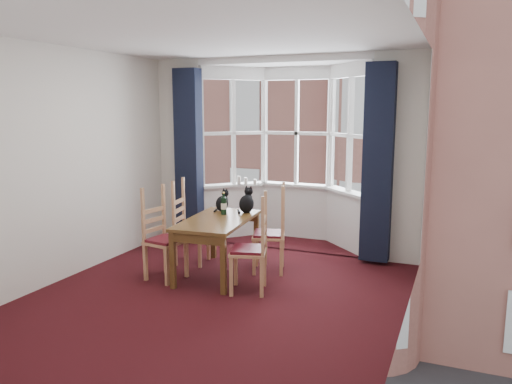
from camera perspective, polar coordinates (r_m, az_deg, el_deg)
The scene contains 23 objects.
floor at distance 5.56m, azimuth -5.34°, elevation -12.38°, with size 4.50×4.50×0.00m, color black.
ceiling at distance 5.20m, azimuth -5.85°, elevation 17.55°, with size 4.50×4.50×0.00m, color white.
wall_left at distance 6.38m, azimuth -21.67°, elevation 2.85°, with size 4.50×4.50×0.00m, color silver.
wall_right at distance 4.61m, azimuth 16.91°, elevation 0.74°, with size 4.50×4.50×0.00m, color silver.
wall_near at distance 3.41m, azimuth -23.65°, elevation -2.72°, with size 4.00×4.00×0.00m, color silver.
wall_back_pier_left at distance 7.95m, azimuth -8.48°, elevation 4.66°, with size 0.70×0.12×2.80m, color silver.
wall_back_pier_right at distance 6.87m, azimuth 15.91°, elevation 3.61°, with size 0.70×0.12×2.80m, color silver.
bay_window at distance 7.72m, azimuth 4.08°, elevation 4.59°, with size 2.76×0.94×2.80m.
curtain_left at distance 7.69m, azimuth -7.69°, elevation 4.13°, with size 0.38×0.22×2.60m, color black.
curtain_right at distance 6.73m, azimuth 13.76°, elevation 3.15°, with size 0.38×0.22×2.60m, color black.
dining_table at distance 6.23m, azimuth -4.41°, elevation -3.88°, with size 0.85×1.42×0.72m.
chair_left_near at distance 6.24m, azimuth -10.92°, elevation -5.45°, with size 0.46×0.48×0.92m.
chair_left_far at distance 6.79m, azimuth -8.07°, elevation -4.14°, with size 0.46×0.48×0.92m.
chair_right_near at distance 5.68m, azimuth 0.03°, elevation -6.81°, with size 0.50×0.52×0.92m.
chair_right_far at distance 6.37m, azimuth 2.28°, elevation -4.98°, with size 0.51×0.52×0.92m.
cat_left at distance 6.66m, azimuth -3.85°, elevation -1.17°, with size 0.19×0.24×0.30m.
cat_right at distance 6.54m, azimuth -1.06°, elevation -1.18°, with size 0.20×0.27×0.36m.
wine_bottle at distance 6.43m, azimuth -3.70°, elevation -1.45°, with size 0.07×0.07×0.29m.
candle_tall at distance 7.93m, azimuth -1.97°, elevation 1.36°, with size 0.06×0.06×0.13m, color white.
candle_short at distance 7.92m, azimuth -1.17°, elevation 1.27°, with size 0.06×0.06×0.11m, color white.
candle_extra at distance 7.88m, azimuth -0.12°, elevation 1.16°, with size 0.05×0.05×0.09m, color white.
street at distance 37.75m, azimuth 18.30°, elevation -3.16°, with size 80.00×80.00×0.00m, color #333335.
tenement_building at distance 18.72m, azimuth 15.18°, elevation 7.88°, with size 18.40×7.80×15.20m.
Camera 1 is at (2.43, -4.54, 2.09)m, focal length 35.00 mm.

